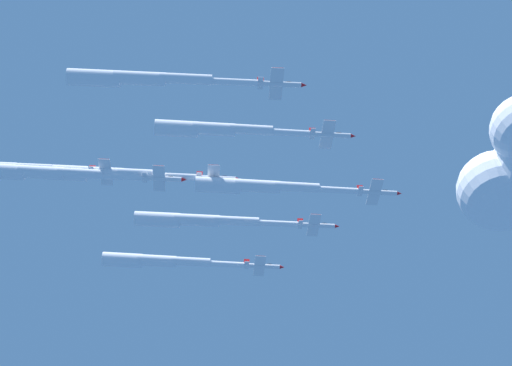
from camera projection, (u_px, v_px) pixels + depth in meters
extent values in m
cylinder|color=silver|center=(377.00, 192.00, 174.35)|extent=(7.99, 6.31, 1.23)
cone|color=red|center=(399.00, 193.00, 174.57)|extent=(1.74, 1.71, 1.17)
cylinder|color=black|center=(356.00, 191.00, 174.15)|extent=(1.03, 1.10, 0.93)
ellipsoid|color=black|center=(385.00, 191.00, 174.76)|extent=(2.03, 1.80, 0.77)
cube|color=silver|center=(375.00, 192.00, 174.29)|extent=(7.11, 8.33, 1.23)
cube|color=red|center=(372.00, 204.00, 177.08)|extent=(2.27, 1.93, 0.19)
cube|color=red|center=(378.00, 180.00, 171.60)|extent=(2.27, 1.93, 0.19)
cube|color=silver|center=(360.00, 191.00, 174.19)|extent=(2.77, 3.22, 0.52)
cube|color=red|center=(360.00, 188.00, 174.85)|extent=(1.35, 1.12, 1.90)
cylinder|color=white|center=(335.00, 190.00, 173.94)|extent=(9.15, 7.28, 1.57)
cylinder|color=white|center=(297.00, 187.00, 173.35)|extent=(9.61, 7.92, 2.36)
cylinder|color=white|center=(257.00, 186.00, 173.26)|extent=(10.07, 8.55, 3.14)
cylinder|color=white|center=(218.00, 185.00, 173.19)|extent=(10.54, 9.18, 3.93)
cylinder|color=silver|center=(316.00, 225.00, 184.82)|extent=(8.06, 6.30, 1.28)
cone|color=red|center=(337.00, 226.00, 185.01)|extent=(1.77, 1.75, 1.22)
cylinder|color=black|center=(296.00, 224.00, 184.64)|extent=(1.05, 1.13, 0.96)
ellipsoid|color=black|center=(324.00, 224.00, 185.21)|extent=(2.05, 1.82, 0.81)
cube|color=silver|center=(314.00, 225.00, 184.77)|extent=(7.03, 8.30, 1.68)
cube|color=red|center=(312.00, 235.00, 187.70)|extent=(2.28, 1.92, 0.23)
cube|color=red|center=(316.00, 215.00, 181.93)|extent=(2.28, 1.92, 0.23)
cube|color=silver|center=(300.00, 225.00, 184.68)|extent=(2.74, 3.21, 0.68)
cube|color=red|center=(300.00, 221.00, 185.31)|extent=(1.41, 1.20, 1.89)
cylinder|color=white|center=(275.00, 223.00, 184.45)|extent=(9.76, 7.66, 1.63)
cylinder|color=white|center=(236.00, 221.00, 183.87)|extent=(10.24, 8.32, 2.45)
cylinder|color=white|center=(197.00, 220.00, 183.82)|extent=(10.71, 8.99, 3.27)
cylinder|color=white|center=(157.00, 219.00, 183.79)|extent=(11.19, 9.65, 4.08)
cylinder|color=silver|center=(330.00, 135.00, 167.26)|extent=(8.02, 6.29, 1.25)
cone|color=red|center=(353.00, 136.00, 167.46)|extent=(1.75, 1.73, 1.19)
cylinder|color=black|center=(308.00, 134.00, 167.07)|extent=(1.04, 1.11, 0.94)
ellipsoid|color=black|center=(339.00, 134.00, 167.66)|extent=(2.04, 1.81, 0.79)
cube|color=silver|center=(327.00, 135.00, 167.20)|extent=(7.07, 8.33, 1.38)
cube|color=red|center=(325.00, 147.00, 170.04)|extent=(2.28, 1.92, 0.20)
cube|color=red|center=(330.00, 121.00, 164.46)|extent=(2.28, 1.92, 0.20)
cube|color=silver|center=(313.00, 134.00, 167.11)|extent=(2.76, 3.22, 0.57)
cube|color=red|center=(312.00, 131.00, 167.76)|extent=(1.37, 1.15, 1.90)
cylinder|color=white|center=(288.00, 133.00, 166.89)|extent=(8.45, 6.74, 1.59)
cylinder|color=white|center=(251.00, 129.00, 166.35)|extent=(8.92, 7.38, 2.39)
cylinder|color=white|center=(214.00, 129.00, 166.33)|extent=(9.39, 8.03, 3.18)
cylinder|color=white|center=(176.00, 128.00, 166.32)|extent=(9.85, 8.67, 3.98)
cylinder|color=silver|center=(262.00, 266.00, 192.10)|extent=(8.00, 6.37, 1.27)
cone|color=red|center=(282.00, 267.00, 192.33)|extent=(1.76, 1.75, 1.21)
cylinder|color=black|center=(243.00, 265.00, 191.88)|extent=(1.05, 1.12, 0.96)
ellipsoid|color=black|center=(270.00, 265.00, 192.50)|extent=(2.04, 1.83, 0.80)
cube|color=silver|center=(260.00, 266.00, 192.04)|extent=(7.10, 8.28, 1.59)
cube|color=red|center=(258.00, 275.00, 194.94)|extent=(2.27, 1.93, 0.22)
cube|color=red|center=(261.00, 257.00, 189.23)|extent=(2.27, 1.93, 0.22)
cube|color=silver|center=(247.00, 265.00, 191.92)|extent=(2.77, 3.20, 0.65)
cube|color=red|center=(247.00, 262.00, 192.56)|extent=(1.39, 1.19, 1.89)
cylinder|color=white|center=(225.00, 264.00, 191.67)|extent=(8.79, 7.09, 1.62)
cylinder|color=white|center=(191.00, 262.00, 191.06)|extent=(9.28, 7.74, 2.43)
cylinder|color=white|center=(156.00, 261.00, 190.98)|extent=(9.76, 8.39, 3.24)
cylinder|color=white|center=(122.00, 260.00, 190.92)|extent=(10.24, 9.04, 4.05)
cylinder|color=silver|center=(279.00, 84.00, 156.40)|extent=(8.09, 6.21, 1.26)
cone|color=red|center=(304.00, 85.00, 156.56)|extent=(1.75, 1.73, 1.20)
cylinder|color=black|center=(256.00, 83.00, 156.25)|extent=(1.03, 1.12, 0.95)
ellipsoid|color=black|center=(289.00, 83.00, 156.78)|extent=(2.05, 1.80, 0.79)
cube|color=silver|center=(276.00, 84.00, 156.35)|extent=(6.99, 8.35, 1.47)
cube|color=red|center=(275.00, 98.00, 159.22)|extent=(2.29, 1.90, 0.21)
cube|color=red|center=(278.00, 69.00, 153.58)|extent=(2.29, 1.90, 0.21)
cube|color=silver|center=(260.00, 83.00, 156.28)|extent=(2.73, 3.23, 0.61)
cube|color=red|center=(260.00, 80.00, 156.93)|extent=(1.39, 1.15, 1.89)
cylinder|color=white|center=(231.00, 82.00, 156.10)|extent=(9.65, 7.45, 1.60)
cylinder|color=white|center=(186.00, 79.00, 155.59)|extent=(10.11, 8.11, 2.41)
cylinder|color=white|center=(140.00, 78.00, 155.59)|extent=(10.57, 8.76, 3.21)
cylinder|color=white|center=(94.00, 78.00, 155.62)|extent=(11.03, 9.42, 4.01)
cylinder|color=silver|center=(216.00, 178.00, 174.86)|extent=(8.04, 6.24, 1.24)
cone|color=red|center=(238.00, 179.00, 175.05)|extent=(1.74, 1.71, 1.17)
cylinder|color=black|center=(195.00, 177.00, 174.69)|extent=(1.03, 1.10, 0.93)
ellipsoid|color=black|center=(225.00, 177.00, 175.26)|extent=(2.04, 1.79, 0.77)
cube|color=silver|center=(213.00, 178.00, 174.81)|extent=(7.05, 8.36, 1.24)
cube|color=red|center=(213.00, 190.00, 177.60)|extent=(2.28, 1.91, 0.19)
cube|color=red|center=(214.00, 166.00, 172.11)|extent=(2.28, 1.91, 0.19)
cube|color=silver|center=(199.00, 177.00, 174.72)|extent=(2.75, 3.23, 0.52)
cube|color=red|center=(199.00, 174.00, 175.39)|extent=(1.35, 1.11, 1.90)
cylinder|color=white|center=(175.00, 176.00, 174.53)|extent=(8.63, 6.80, 1.57)
cylinder|color=white|center=(139.00, 174.00, 174.01)|extent=(9.09, 7.44, 2.36)
cylinder|color=white|center=(102.00, 173.00, 174.00)|extent=(9.54, 8.08, 3.14)
cylinder|color=white|center=(66.00, 173.00, 174.02)|extent=(10.00, 8.72, 3.93)
cylinder|color=silver|center=(161.00, 178.00, 173.56)|extent=(8.02, 6.33, 1.27)
cone|color=red|center=(184.00, 180.00, 173.78)|extent=(1.76, 1.74, 1.20)
cylinder|color=black|center=(140.00, 177.00, 173.37)|extent=(1.04, 1.12, 0.95)
ellipsoid|color=black|center=(170.00, 177.00, 173.96)|extent=(2.04, 1.82, 0.80)
cube|color=silver|center=(159.00, 179.00, 173.51)|extent=(7.08, 8.30, 1.52)
cube|color=red|center=(160.00, 190.00, 176.39)|extent=(2.27, 1.93, 0.21)
cube|color=red|center=(159.00, 167.00, 170.72)|extent=(2.27, 1.93, 0.21)
cube|color=silver|center=(145.00, 178.00, 173.41)|extent=(2.76, 3.21, 0.63)
cube|color=red|center=(145.00, 175.00, 174.05)|extent=(1.39, 1.17, 1.89)
cylinder|color=white|center=(119.00, 176.00, 173.17)|extent=(9.11, 7.25, 1.61)
cylinder|color=white|center=(80.00, 173.00, 172.58)|extent=(9.58, 7.90, 2.42)
cylinder|color=white|center=(41.00, 172.00, 172.51)|extent=(10.06, 8.55, 3.22)
cylinder|color=white|center=(2.00, 172.00, 172.47)|extent=(10.53, 9.21, 4.03)
cylinder|color=silver|center=(108.00, 172.00, 174.22)|extent=(8.08, 6.20, 1.25)
cone|color=red|center=(130.00, 173.00, 174.38)|extent=(1.75, 1.72, 1.19)
cylinder|color=black|center=(87.00, 171.00, 174.06)|extent=(1.03, 1.11, 0.94)
ellipsoid|color=black|center=(117.00, 171.00, 174.60)|extent=(2.04, 1.79, 0.79)
cube|color=silver|center=(106.00, 172.00, 174.16)|extent=(7.00, 8.36, 1.39)
cube|color=red|center=(107.00, 184.00, 177.01)|extent=(2.29, 1.90, 0.20)
cube|color=red|center=(104.00, 160.00, 171.42)|extent=(2.29, 1.90, 0.20)
cube|color=silver|center=(91.00, 171.00, 174.09)|extent=(2.73, 3.23, 0.58)
cube|color=red|center=(92.00, 168.00, 174.75)|extent=(1.38, 1.14, 1.90)
cylinder|color=white|center=(68.00, 171.00, 173.93)|extent=(8.52, 6.66, 1.59)
cylinder|color=white|center=(31.00, 168.00, 173.45)|extent=(8.98, 7.31, 2.39)
sphere|color=white|center=(498.00, 191.00, 182.15)|extent=(19.40, 19.40, 19.40)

